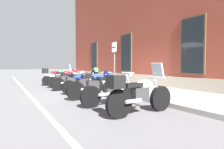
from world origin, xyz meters
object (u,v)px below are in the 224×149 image
Objects in this scene: barrel_planter at (96,76)px; motorcycle_blue_sport at (96,83)px; motorcycle_silver_touring at (138,93)px; motorcycle_red_sport at (66,77)px; motorcycle_yellow_naked at (113,89)px; motorcycle_grey_naked at (72,80)px; parking_sign at (114,58)px; motorcycle_green_touring at (57,76)px; motorcycle_black_sport at (85,80)px.

motorcycle_blue_sport is at bearing -25.34° from barrel_planter.
motorcycle_blue_sport is 1.05× the size of motorcycle_silver_touring.
motorcycle_red_sport reaches higher than motorcycle_yellow_naked.
barrel_planter is (-0.38, 2.05, -0.02)m from motorcycle_red_sport.
motorcycle_grey_naked is at bearing 178.58° from motorcycle_silver_touring.
parking_sign is 2.24× the size of barrel_planter.
motorcycle_silver_touring is (2.72, -0.14, -0.03)m from motorcycle_blue_sport.
motorcycle_silver_touring is (5.53, -0.14, 0.06)m from motorcycle_grey_naked.
motorcycle_red_sport is at bearing 7.19° from motorcycle_green_touring.
motorcycle_red_sport is 0.94× the size of motorcycle_blue_sport.
barrel_planter is at bearing 66.10° from motorcycle_green_touring.
motorcycle_grey_naked is (2.79, 0.03, -0.09)m from motorcycle_green_touring.
motorcycle_black_sport is at bearing 2.82° from motorcycle_green_touring.
motorcycle_silver_touring is at bearing -23.36° from parking_sign.
motorcycle_green_touring reaches higher than motorcycle_silver_touring.
motorcycle_black_sport is 3.75m from barrel_planter.
motorcycle_red_sport is at bearing -152.91° from parking_sign.
motorcycle_red_sport is 1.44m from motorcycle_grey_naked.
motorcycle_yellow_naked is at bearing -4.39° from motorcycle_black_sport.
motorcycle_red_sport is 2.03× the size of barrel_planter.
motorcycle_green_touring is 1.38m from motorcycle_red_sport.
motorcycle_black_sport is 2.83m from motorcycle_yellow_naked.
motorcycle_yellow_naked is at bearing -1.80° from motorcycle_blue_sport.
motorcycle_green_touring reaches higher than motorcycle_grey_naked.
motorcycle_green_touring is 4.68m from parking_sign.
motorcycle_red_sport is at bearing -179.34° from motorcycle_black_sport.
motorcycle_red_sport is 0.90× the size of parking_sign.
motorcycle_blue_sport is at bearing 177.07° from motorcycle_silver_touring.
motorcycle_yellow_naked is at bearing -31.51° from parking_sign.
motorcycle_yellow_naked is at bearing -0.10° from motorcycle_green_touring.
motorcycle_black_sport is 1.77m from parking_sign.
motorcycle_silver_touring reaches higher than motorcycle_red_sport.
motorcycle_silver_touring reaches higher than barrel_planter.
motorcycle_grey_naked is 1.00× the size of motorcycle_silver_touring.
motorcycle_green_touring is at bearing -113.90° from barrel_planter.
parking_sign is at bearing -9.88° from barrel_planter.
barrel_planter is at bearing 129.57° from motorcycle_grey_naked.
motorcycle_silver_touring is 2.07× the size of barrel_planter.
parking_sign reaches higher than motorcycle_green_touring.
parking_sign is at bearing 148.49° from motorcycle_yellow_naked.
motorcycle_green_touring is at bearing 179.25° from motorcycle_silver_touring.
motorcycle_black_sport is at bearing 7.43° from motorcycle_grey_naked.
motorcycle_blue_sport is 2.72m from motorcycle_silver_touring.
motorcycle_blue_sport is 2.34m from parking_sign.
motorcycle_black_sport is 2.02× the size of barrel_planter.
motorcycle_blue_sport is at bearing -6.77° from motorcycle_black_sport.
parking_sign is at bearing 27.09° from motorcycle_red_sport.
motorcycle_grey_naked is at bearing -172.57° from motorcycle_black_sport.
motorcycle_grey_naked is 2.07× the size of barrel_planter.
motorcycle_grey_naked is at bearing -132.00° from parking_sign.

